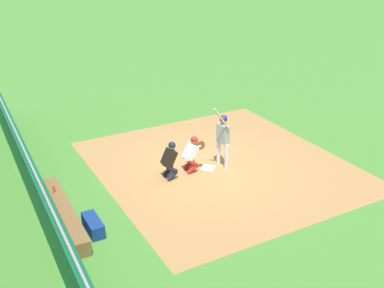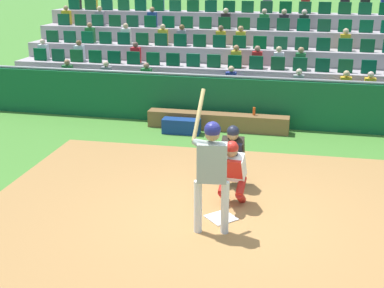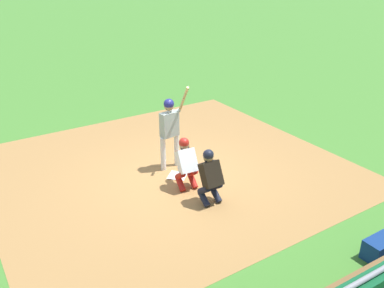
# 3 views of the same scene
# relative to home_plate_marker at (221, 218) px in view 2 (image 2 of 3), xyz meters

# --- Properties ---
(ground_plane) EXTENTS (160.00, 160.00, 0.00)m
(ground_plane) POSITION_rel_home_plate_marker_xyz_m (0.00, 0.00, -0.02)
(ground_plane) COLOR #45812F
(infield_dirt_patch) EXTENTS (8.83, 8.26, 0.01)m
(infield_dirt_patch) POSITION_rel_home_plate_marker_xyz_m (0.00, 0.50, -0.01)
(infield_dirt_patch) COLOR #A77842
(infield_dirt_patch) RESTS_ON ground_plane
(home_plate_marker) EXTENTS (0.62, 0.62, 0.02)m
(home_plate_marker) POSITION_rel_home_plate_marker_xyz_m (0.00, 0.00, 0.00)
(home_plate_marker) COLOR white
(home_plate_marker) RESTS_ON infield_dirt_patch
(batter_at_plate) EXTENTS (0.62, 0.67, 2.26)m
(batter_at_plate) POSITION_rel_home_plate_marker_xyz_m (0.09, 0.51, 1.16)
(batter_at_plate) COLOR silver
(batter_at_plate) RESTS_ON ground_plane
(catcher_crouching) EXTENTS (0.49, 0.71, 1.26)m
(catcher_crouching) POSITION_rel_home_plate_marker_xyz_m (-0.08, -0.57, 0.69)
(catcher_crouching) COLOR red
(catcher_crouching) RESTS_ON ground_plane
(home_plate_umpire) EXTENTS (0.47, 0.48, 1.28)m
(home_plate_umpire) POSITION_rel_home_plate_marker_xyz_m (0.02, -1.42, 0.68)
(home_plate_umpire) COLOR #1B1E2D
(home_plate_umpire) RESTS_ON ground_plane
(dugout_wall) EXTENTS (17.09, 0.24, 1.36)m
(dugout_wall) POSITION_rel_home_plate_marker_xyz_m (0.00, -5.62, 0.64)
(dugout_wall) COLOR #0F542C
(dugout_wall) RESTS_ON ground_plane
(dugout_bench) EXTENTS (3.75, 0.40, 0.44)m
(dugout_bench) POSITION_rel_home_plate_marker_xyz_m (0.96, -5.07, 0.20)
(dugout_bench) COLOR brown
(dugout_bench) RESTS_ON ground_plane
(water_bottle_on_bench) EXTENTS (0.07, 0.07, 0.21)m
(water_bottle_on_bench) POSITION_rel_home_plate_marker_xyz_m (0.01, -5.12, 0.53)
(water_bottle_on_bench) COLOR #D74E19
(water_bottle_on_bench) RESTS_ON dugout_bench
(equipment_duffel_bag) EXTENTS (0.98, 0.38, 0.38)m
(equipment_duffel_bag) POSITION_rel_home_plate_marker_xyz_m (1.82, -4.53, 0.18)
(equipment_duffel_bag) COLOR navy
(equipment_duffel_bag) RESTS_ON ground_plane
(bleacher_stand) EXTENTS (17.43, 5.03, 3.25)m
(bleacher_stand) POSITION_rel_home_plate_marker_xyz_m (-0.01, -10.36, 0.94)
(bleacher_stand) COLOR #A69A9F
(bleacher_stand) RESTS_ON ground_plane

